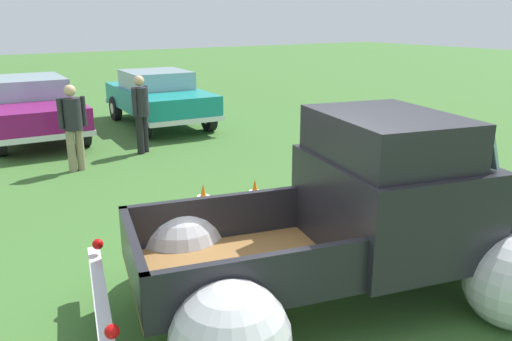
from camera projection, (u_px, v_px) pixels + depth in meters
The scene contains 8 objects.
ground_plane at pixel (329, 301), 5.33m from camera, with size 80.00×80.00×0.00m, color #3D6B2D.
vintage_pickup_truck at pixel (367, 228), 5.24m from camera, with size 4.93×3.54×1.96m.
show_car_1 at pixel (31, 105), 12.29m from camera, with size 2.11×4.75×1.43m.
show_car_2 at pixel (158, 96), 13.69m from camera, with size 2.16×4.24×1.43m.
spectator_0 at pixel (141, 110), 10.83m from camera, with size 0.48×0.47×1.64m.
spectator_1 at pixel (73, 123), 9.56m from camera, with size 0.54×0.38×1.62m.
lane_cone_0 at pixel (255, 201), 7.30m from camera, with size 0.36×0.36×0.63m.
lane_cone_1 at pixel (204, 206), 7.10m from camera, with size 0.36×0.36×0.63m.
Camera 1 is at (-3.21, -3.54, 2.82)m, focal length 36.24 mm.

